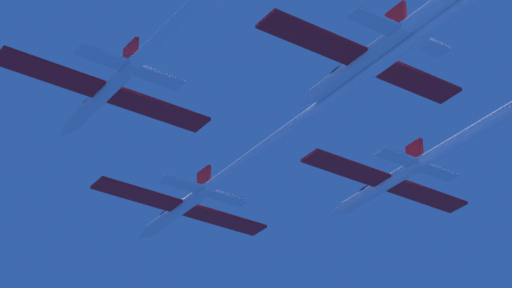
% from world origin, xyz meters
% --- Properties ---
extents(jet_lead, '(18.79, 63.08, 3.11)m').
position_xyz_m(jet_lead, '(0.32, -18.60, -0.08)').
color(jet_lead, white).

